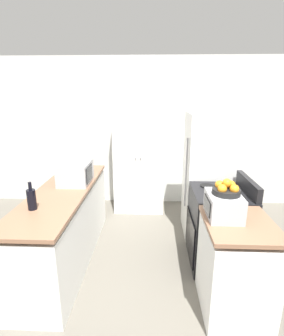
{
  "coord_description": "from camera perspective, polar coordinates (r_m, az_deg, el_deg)",
  "views": [
    {
      "loc": [
        0.14,
        -1.64,
        2.0
      ],
      "look_at": [
        0.0,
        1.66,
        1.05
      ],
      "focal_mm": 28.0,
      "sensor_mm": 36.0,
      "label": 1
    }
  ],
  "objects": [
    {
      "name": "fruit_bowl",
      "position": [
        2.44,
        17.92,
        -4.38
      ],
      "size": [
        0.25,
        0.25,
        0.15
      ],
      "color": "black",
      "rests_on": "toaster_oven"
    },
    {
      "name": "microwave",
      "position": [
        3.35,
        -14.25,
        -0.99
      ],
      "size": [
        0.36,
        0.46,
        0.26
      ],
      "color": "#B2B2B7",
      "rests_on": "counter_left"
    },
    {
      "name": "counter_left",
      "position": [
        3.38,
        -16.3,
        -12.09
      ],
      "size": [
        0.6,
        2.14,
        0.92
      ],
      "color": "silver",
      "rests_on": "ground_plane"
    },
    {
      "name": "counter_right",
      "position": [
        2.72,
        19.58,
        -19.97
      ],
      "size": [
        0.6,
        0.71,
        0.92
      ],
      "color": "silver",
      "rests_on": "ground_plane"
    },
    {
      "name": "wine_bottle",
      "position": [
        2.74,
        -22.91,
        -6.21
      ],
      "size": [
        0.08,
        0.08,
        0.28
      ],
      "color": "black",
      "rests_on": "counter_left"
    },
    {
      "name": "stove",
      "position": [
        3.31,
        16.3,
        -12.25
      ],
      "size": [
        0.66,
        0.72,
        1.08
      ],
      "color": "black",
      "rests_on": "ground_plane"
    },
    {
      "name": "toaster_oven",
      "position": [
        2.49,
        17.32,
        -7.81
      ],
      "size": [
        0.3,
        0.37,
        0.22
      ],
      "color": "#B2B2B7",
      "rests_on": "counter_right"
    },
    {
      "name": "refrigerator",
      "position": [
        3.84,
        14.51,
        -1.55
      ],
      "size": [
        0.71,
        0.7,
        1.74
      ],
      "color": "white",
      "rests_on": "ground_plane"
    },
    {
      "name": "pantry_cabinet",
      "position": [
        4.47,
        -0.63,
        3.1
      ],
      "size": [
        0.83,
        0.59,
        1.99
      ],
      "color": "white",
      "rests_on": "ground_plane"
    },
    {
      "name": "wall_back",
      "position": [
        4.73,
        0.71,
        7.59
      ],
      "size": [
        7.0,
        0.06,
        2.6
      ],
      "color": "silver",
      "rests_on": "ground_plane"
    }
  ]
}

